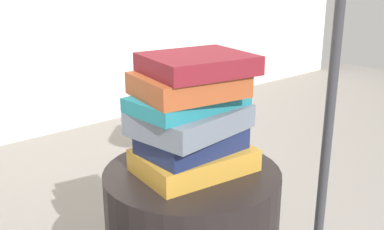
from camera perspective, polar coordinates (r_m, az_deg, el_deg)
The scene contains 6 objects.
book_ochre at distance 1.11m, azimuth 0.39°, elevation -5.66°, with size 0.27×0.19×0.05m, color #B7842D.
book_navy at distance 1.09m, azimuth 0.08°, elevation -3.25°, with size 0.23×0.16×0.05m, color #19234C.
book_slate at distance 1.07m, azimuth -0.30°, elevation -0.55°, with size 0.26×0.19×0.05m, color slate.
book_teal at distance 1.06m, azimuth -0.48°, elevation 1.73°, with size 0.27×0.16×0.03m, color #1E727F.
book_rust at distance 1.04m, azimuth -0.53°, elevation 3.81°, with size 0.23×0.19×0.05m, color #994723.
book_maroon at distance 1.04m, azimuth 0.68°, elevation 6.39°, with size 0.23×0.20×0.04m, color maroon.
Camera 1 is at (-0.67, -0.77, 1.03)m, focal length 42.96 mm.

